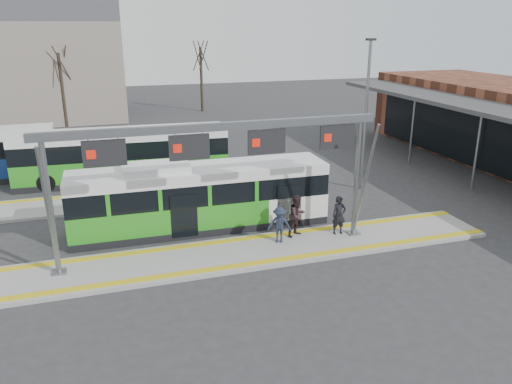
# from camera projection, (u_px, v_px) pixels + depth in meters

# --- Properties ---
(ground) EXTENTS (120.00, 120.00, 0.00)m
(ground) POSITION_uv_depth(u_px,v_px,m) (233.00, 256.00, 19.90)
(ground) COLOR #2D2D30
(ground) RESTS_ON ground
(platform_main) EXTENTS (22.00, 3.00, 0.15)m
(platform_main) POSITION_uv_depth(u_px,v_px,m) (233.00, 254.00, 19.88)
(platform_main) COLOR gray
(platform_main) RESTS_ON ground
(platform_second) EXTENTS (20.00, 3.00, 0.15)m
(platform_second) POSITION_uv_depth(u_px,v_px,m) (119.00, 200.00, 25.97)
(platform_second) COLOR gray
(platform_second) RESTS_ON ground
(tactile_main) EXTENTS (22.00, 2.65, 0.02)m
(tactile_main) POSITION_uv_depth(u_px,v_px,m) (233.00, 252.00, 19.85)
(tactile_main) COLOR gold
(tactile_main) RESTS_ON platform_main
(tactile_second) EXTENTS (20.00, 0.35, 0.02)m
(tactile_second) POSITION_uv_depth(u_px,v_px,m) (118.00, 192.00, 26.98)
(tactile_second) COLOR gold
(tactile_second) RESTS_ON platform_second
(gantry) EXTENTS (13.00, 1.68, 5.20)m
(gantry) POSITION_uv_depth(u_px,v_px,m) (220.00, 151.00, 18.66)
(gantry) COLOR slate
(gantry) RESTS_ON platform_main
(hero_bus) EXTENTS (11.38, 2.56, 3.12)m
(hero_bus) POSITION_uv_depth(u_px,v_px,m) (200.00, 198.00, 22.28)
(hero_bus) COLOR black
(hero_bus) RESTS_ON ground
(bg_bus_green) EXTENTS (12.13, 3.18, 3.00)m
(bg_bus_green) POSITION_uv_depth(u_px,v_px,m) (123.00, 156.00, 29.14)
(bg_bus_green) COLOR black
(bg_bus_green) RESTS_ON ground
(passenger_a) EXTENTS (0.64, 0.43, 1.69)m
(passenger_a) POSITION_uv_depth(u_px,v_px,m) (339.00, 215.00, 21.42)
(passenger_a) COLOR black
(passenger_a) RESTS_ON platform_main
(passenger_b) EXTENTS (1.10, 1.02, 1.82)m
(passenger_b) POSITION_uv_depth(u_px,v_px,m) (297.00, 216.00, 21.20)
(passenger_b) COLOR #2C1D21
(passenger_b) RESTS_ON platform_main
(passenger_c) EXTENTS (1.15, 0.92, 1.55)m
(passenger_c) POSITION_uv_depth(u_px,v_px,m) (279.00, 225.00, 20.59)
(passenger_c) COLOR #1F2638
(passenger_c) RESTS_ON platform_main
(tree_left) EXTENTS (1.40, 1.40, 7.30)m
(tree_left) POSITION_uv_depth(u_px,v_px,m) (59.00, 64.00, 43.15)
(tree_left) COLOR #382B21
(tree_left) RESTS_ON ground
(tree_mid) EXTENTS (1.40, 1.40, 7.43)m
(tree_mid) POSITION_uv_depth(u_px,v_px,m) (201.00, 56.00, 51.23)
(tree_mid) COLOR #382B21
(tree_mid) RESTS_ON ground
(lamp_east) EXTENTS (0.50, 0.25, 8.10)m
(lamp_east) POSITION_uv_depth(u_px,v_px,m) (366.00, 112.00, 26.71)
(lamp_east) COLOR slate
(lamp_east) RESTS_ON ground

